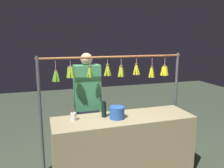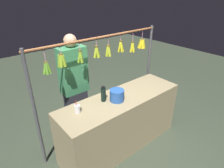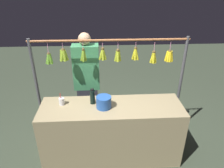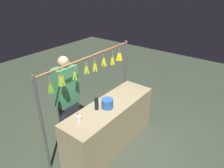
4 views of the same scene
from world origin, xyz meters
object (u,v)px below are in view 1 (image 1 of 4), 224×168
Objects in this scene: water_bottle at (104,109)px; blue_bucket at (117,113)px; vendor_person at (88,107)px; drink_cup at (73,117)px.

water_bottle is 1.12× the size of blue_bucket.
water_bottle is at bearing 100.21° from vendor_person.
vendor_person is at bearing -79.79° from water_bottle.
vendor_person reaches higher than water_bottle.
drink_cup is 0.70m from vendor_person.
drink_cup is (0.43, 0.01, -0.06)m from water_bottle.
blue_bucket is (-0.15, 0.11, -0.03)m from water_bottle.
drink_cup is (0.58, -0.10, -0.03)m from blue_bucket.
blue_bucket is at bearing 143.77° from water_bottle.
water_bottle is 0.13× the size of vendor_person.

